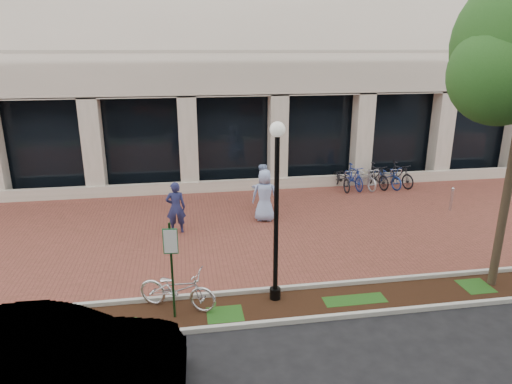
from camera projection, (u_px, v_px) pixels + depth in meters
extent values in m
plane|color=black|center=(250.00, 228.00, 16.29)|extent=(120.00, 120.00, 0.00)
cube|color=brown|center=(250.00, 228.00, 16.29)|extent=(40.00, 9.00, 0.01)
cube|color=black|center=(282.00, 306.00, 11.35)|extent=(40.00, 1.50, 0.01)
cube|color=#B6B5AB|center=(276.00, 289.00, 12.04)|extent=(40.00, 0.12, 0.12)
cube|color=#B6B5AB|center=(289.00, 321.00, 10.63)|extent=(40.00, 0.12, 0.12)
cube|color=black|center=(232.00, 140.00, 20.92)|extent=(40.00, 0.15, 4.20)
cube|color=beige|center=(235.00, 185.00, 20.45)|extent=(40.00, 0.25, 0.50)
cube|color=beige|center=(234.00, 143.00, 20.26)|extent=(0.80, 0.80, 4.20)
cube|color=#133615|center=(172.00, 272.00, 10.53)|extent=(0.05, 0.05, 2.42)
cube|color=#186333|center=(170.00, 241.00, 10.27)|extent=(0.34, 0.02, 0.62)
cube|color=white|center=(170.00, 242.00, 10.26)|extent=(0.30, 0.01, 0.56)
cylinder|color=black|center=(275.00, 293.00, 11.65)|extent=(0.28, 0.28, 0.30)
cylinder|color=black|center=(276.00, 222.00, 11.06)|extent=(0.12, 0.12, 4.23)
sphere|color=silver|center=(277.00, 129.00, 10.37)|extent=(0.36, 0.36, 0.36)
cylinder|color=#463A28|center=(504.00, 208.00, 11.77)|extent=(0.22, 0.22, 4.40)
sphere|color=#1D4B17|center=(501.00, 74.00, 10.35)|extent=(2.36, 2.36, 2.36)
imported|color=silver|center=(177.00, 289.00, 11.13)|extent=(2.13, 1.48, 1.06)
imported|color=navy|center=(176.00, 208.00, 15.61)|extent=(0.67, 0.44, 1.83)
imported|color=#8AA2CD|center=(262.00, 187.00, 17.90)|extent=(1.10, 1.01, 1.84)
imported|color=#95ACDE|center=(265.00, 195.00, 16.70)|extent=(1.09, 0.85, 1.95)
cylinder|color=silver|center=(451.00, 200.00, 17.89)|extent=(0.11, 0.11, 0.85)
sphere|color=silver|center=(453.00, 189.00, 17.75)|extent=(0.12, 0.12, 0.12)
imported|color=black|center=(342.00, 178.00, 20.59)|extent=(0.79, 1.96, 1.01)
imported|color=navy|center=(353.00, 177.00, 20.66)|extent=(0.74, 1.91, 1.12)
imported|color=silver|center=(365.00, 177.00, 20.76)|extent=(0.98, 2.01, 1.01)
imported|color=black|center=(376.00, 176.00, 20.83)|extent=(0.92, 1.93, 1.12)
imported|color=navy|center=(387.00, 176.00, 20.93)|extent=(1.17, 2.03, 1.01)
imported|color=black|center=(399.00, 175.00, 21.00)|extent=(1.10, 1.93, 1.12)
cylinder|color=silver|center=(370.00, 179.00, 20.84)|extent=(0.04, 0.04, 0.80)
imported|color=#B9B8BE|center=(48.00, 363.00, 8.11)|extent=(4.89, 1.86, 1.59)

